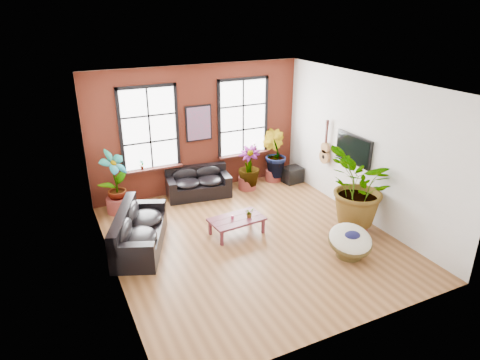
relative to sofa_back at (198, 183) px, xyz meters
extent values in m
cube|color=brown|center=(0.22, -2.83, -0.37)|extent=(6.00, 6.50, 0.02)
cube|color=white|center=(0.22, -2.83, 3.15)|extent=(6.00, 6.50, 0.02)
cube|color=#521C13|center=(0.22, 0.43, 1.39)|extent=(6.00, 0.02, 3.50)
cube|color=silver|center=(0.22, -6.09, 1.39)|extent=(6.00, 0.02, 3.50)
cube|color=silver|center=(-2.79, -2.83, 1.39)|extent=(0.02, 6.50, 3.50)
cube|color=silver|center=(3.23, -2.83, 1.39)|extent=(0.02, 6.50, 3.50)
cube|color=white|center=(-1.13, 0.37, 1.59)|extent=(1.40, 0.02, 2.10)
cube|color=black|center=(-1.13, 0.30, 0.51)|extent=(1.60, 0.22, 0.06)
cube|color=white|center=(1.57, 0.37, 1.59)|extent=(1.40, 0.02, 2.10)
cube|color=black|center=(1.57, 0.30, 0.51)|extent=(1.60, 0.22, 0.06)
cube|color=black|center=(-0.01, -0.05, -0.16)|extent=(1.82, 1.07, 0.39)
cube|color=black|center=(0.04, 0.26, 0.23)|extent=(1.73, 0.45, 0.40)
cube|color=black|center=(-0.76, 0.06, 0.14)|extent=(0.32, 0.86, 0.20)
cube|color=black|center=(0.74, -0.16, 0.14)|extent=(0.32, 0.86, 0.20)
ellipsoid|color=black|center=(-0.34, -0.05, 0.09)|extent=(0.81, 0.80, 0.22)
ellipsoid|color=black|center=(-0.30, 0.19, 0.23)|extent=(0.74, 0.32, 0.38)
ellipsoid|color=black|center=(0.31, -0.14, 0.09)|extent=(0.81, 0.80, 0.22)
ellipsoid|color=black|center=(0.34, 0.10, 0.23)|extent=(0.74, 0.32, 0.38)
cube|color=black|center=(-2.10, -2.03, -0.15)|extent=(1.66, 2.34, 0.42)
cube|color=black|center=(-2.41, -1.90, 0.28)|extent=(1.03, 2.08, 0.43)
cube|color=black|center=(-2.47, -2.93, 0.18)|extent=(0.92, 0.55, 0.22)
cube|color=black|center=(-1.72, -1.14, 0.18)|extent=(0.92, 0.55, 0.22)
ellipsoid|color=black|center=(-2.21, -2.45, 0.13)|extent=(1.06, 1.16, 0.24)
ellipsoid|color=black|center=(-2.46, -2.35, 0.28)|extent=(0.58, 0.96, 0.41)
ellipsoid|color=black|center=(-1.89, -1.66, 0.13)|extent=(1.06, 1.16, 0.24)
ellipsoid|color=black|center=(-2.13, -1.56, 0.28)|extent=(0.58, 0.96, 0.41)
cube|color=#581F2C|center=(0.05, -2.41, 0.01)|extent=(1.29, 0.81, 0.05)
cube|color=black|center=(0.06, -2.53, 0.04)|extent=(1.23, 0.11, 0.00)
cube|color=black|center=(0.04, -2.30, 0.04)|extent=(1.23, 0.11, 0.00)
cube|color=#581F2C|center=(-0.47, -2.74, -0.18)|extent=(0.07, 0.07, 0.34)
cube|color=#581F2C|center=(0.61, -2.65, -0.18)|extent=(0.07, 0.07, 0.34)
cube|color=#581F2C|center=(-0.52, -2.18, -0.18)|extent=(0.07, 0.07, 0.34)
cube|color=#581F2C|center=(0.57, -2.09, -0.18)|extent=(0.07, 0.07, 0.34)
cylinder|color=#BD2F5B|center=(-0.05, -2.38, 0.08)|extent=(0.08, 0.08, 0.08)
cylinder|color=#503F1C|center=(1.78, -4.30, -0.25)|extent=(0.65, 0.65, 0.22)
torus|color=#503F1C|center=(1.78, -4.30, 0.00)|extent=(1.12, 1.12, 0.42)
ellipsoid|color=#EDE6CD|center=(1.78, -4.30, 0.06)|extent=(1.09, 1.13, 0.58)
ellipsoid|color=#151543|center=(1.77, -4.35, 0.16)|extent=(0.41, 0.36, 0.16)
cube|color=black|center=(0.22, 0.36, 1.59)|extent=(0.74, 0.04, 0.98)
cube|color=#0C7F8C|center=(0.22, 0.33, 1.59)|extent=(0.66, 0.02, 0.90)
cube|color=black|center=(3.17, -2.53, 1.29)|extent=(0.06, 1.25, 0.72)
cube|color=black|center=(3.13, -2.53, 1.29)|extent=(0.01, 1.15, 0.62)
cylinder|color=#B27F4C|center=(3.12, -1.48, 0.77)|extent=(0.09, 0.38, 0.38)
cylinder|color=#B27F4C|center=(3.12, -1.48, 1.02)|extent=(0.09, 0.30, 0.30)
cylinder|color=black|center=(3.11, -1.48, 0.77)|extent=(0.09, 0.11, 0.11)
cube|color=black|center=(3.12, -1.48, 1.39)|extent=(0.04, 0.05, 0.55)
cube|color=black|center=(3.12, -1.48, 1.71)|extent=(0.06, 0.06, 0.14)
cube|color=black|center=(2.87, -0.32, -0.13)|extent=(0.59, 0.51, 0.46)
cylinder|color=maroon|center=(-2.22, -0.08, -0.16)|extent=(0.71, 0.71, 0.39)
cylinder|color=maroon|center=(2.42, 0.02, -0.18)|extent=(0.52, 0.52, 0.35)
cylinder|color=maroon|center=(2.60, -3.52, -0.15)|extent=(0.70, 0.70, 0.42)
cylinder|color=maroon|center=(1.43, -0.19, -0.17)|extent=(0.63, 0.63, 0.37)
imported|color=#154612|center=(-2.21, -0.09, 0.55)|extent=(0.96, 0.92, 1.51)
imported|color=#154612|center=(2.42, 0.04, 0.49)|extent=(0.85, 0.94, 1.39)
imported|color=#154612|center=(2.62, -3.52, 0.74)|extent=(2.18, 2.22, 1.87)
imported|color=#154612|center=(1.47, -0.23, 0.35)|extent=(0.89, 0.89, 1.12)
imported|color=#154612|center=(0.33, -2.49, 0.15)|extent=(0.25, 0.23, 0.23)
imported|color=#154612|center=(-1.43, 0.30, 0.68)|extent=(0.17, 0.17, 0.27)
imported|color=#154612|center=(1.92, 0.30, 0.68)|extent=(0.19, 0.19, 0.27)
camera|label=1|loc=(-3.67, -10.30, 4.62)|focal=32.00mm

